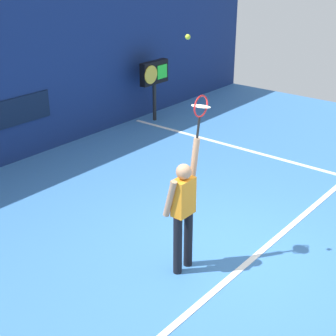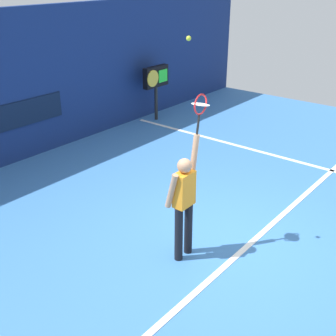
# 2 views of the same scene
# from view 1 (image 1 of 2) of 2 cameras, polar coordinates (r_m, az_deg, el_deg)

# --- Properties ---
(ground_plane) EXTENTS (18.00, 18.00, 0.00)m
(ground_plane) POSITION_cam_1_polar(r_m,az_deg,el_deg) (8.21, 6.91, -9.26)
(ground_plane) COLOR #3870B2
(back_wall) EXTENTS (18.00, 0.20, 3.46)m
(back_wall) POSITION_cam_1_polar(r_m,az_deg,el_deg) (11.37, -18.14, 8.74)
(back_wall) COLOR navy
(back_wall) RESTS_ON ground_plane
(sponsor_banner_center) EXTENTS (2.20, 0.03, 0.60)m
(sponsor_banner_center) POSITION_cam_1_polar(r_m,az_deg,el_deg) (11.43, -17.42, 5.73)
(sponsor_banner_center) COLOR #0C1933
(court_baseline) EXTENTS (10.00, 0.10, 0.01)m
(court_baseline) POSITION_cam_1_polar(r_m,az_deg,el_deg) (8.05, 9.16, -10.08)
(court_baseline) COLOR white
(court_baseline) RESTS_ON ground_plane
(court_sideline) EXTENTS (0.10, 7.00, 0.01)m
(court_sideline) POSITION_cam_1_polar(r_m,az_deg,el_deg) (12.11, 8.93, 1.92)
(court_sideline) COLOR white
(court_sideline) RESTS_ON ground_plane
(tennis_player) EXTENTS (0.58, 0.31, 1.99)m
(tennis_player) POSITION_cam_1_polar(r_m,az_deg,el_deg) (7.27, 1.70, -4.49)
(tennis_player) COLOR black
(tennis_player) RESTS_ON ground_plane
(tennis_racket) EXTENTS (0.36, 0.27, 0.62)m
(tennis_racket) POSITION_cam_1_polar(r_m,az_deg,el_deg) (7.00, 3.64, 6.58)
(tennis_racket) COLOR black
(tennis_ball) EXTENTS (0.07, 0.07, 0.07)m
(tennis_ball) POSITION_cam_1_polar(r_m,az_deg,el_deg) (6.67, 2.22, 14.34)
(tennis_ball) COLOR #CCE033
(scoreboard_clock) EXTENTS (0.96, 0.20, 1.61)m
(scoreboard_clock) POSITION_cam_1_polar(r_m,az_deg,el_deg) (13.77, -1.54, 10.28)
(scoreboard_clock) COLOR black
(scoreboard_clock) RESTS_ON ground_plane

